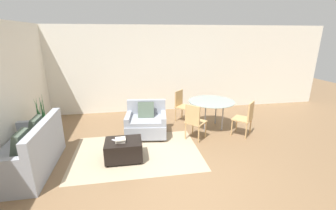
# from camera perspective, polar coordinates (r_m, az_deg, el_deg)

# --- Properties ---
(ground_plane) EXTENTS (20.00, 20.00, 0.00)m
(ground_plane) POSITION_cam_1_polar(r_m,az_deg,el_deg) (4.33, 1.95, -17.08)
(ground_plane) COLOR brown
(wall_back) EXTENTS (12.00, 0.06, 2.75)m
(wall_back) POSITION_cam_1_polar(r_m,az_deg,el_deg) (7.37, -3.93, 8.98)
(wall_back) COLOR white
(wall_back) RESTS_ON ground_plane
(wall_left) EXTENTS (0.06, 12.00, 2.75)m
(wall_left) POSITION_cam_1_polar(r_m,az_deg,el_deg) (5.69, -35.85, 3.18)
(wall_left) COLOR white
(wall_left) RESTS_ON ground_plane
(area_rug) EXTENTS (2.70, 1.90, 0.01)m
(area_rug) POSITION_cam_1_polar(r_m,az_deg,el_deg) (5.04, -7.84, -11.89)
(area_rug) COLOR tan
(area_rug) RESTS_ON ground_plane
(couch) EXTENTS (0.92, 1.71, 0.94)m
(couch) POSITION_cam_1_polar(r_m,az_deg,el_deg) (5.01, -31.89, -10.66)
(couch) COLOR #999EA8
(couch) RESTS_ON ground_plane
(armchair) EXTENTS (1.08, 0.94, 0.86)m
(armchair) POSITION_cam_1_polar(r_m,az_deg,el_deg) (5.69, -5.55, -4.49)
(armchair) COLOR #999EA8
(armchair) RESTS_ON ground_plane
(ottoman) EXTENTS (0.73, 0.56, 0.42)m
(ottoman) POSITION_cam_1_polar(r_m,az_deg,el_deg) (4.73, -11.17, -10.99)
(ottoman) COLOR black
(ottoman) RESTS_ON ground_plane
(book_stack) EXTENTS (0.21, 0.19, 0.08)m
(book_stack) POSITION_cam_1_polar(r_m,az_deg,el_deg) (4.60, -11.95, -8.69)
(book_stack) COLOR beige
(book_stack) RESTS_ON ottoman
(tv_remote_primary) EXTENTS (0.13, 0.13, 0.01)m
(tv_remote_primary) POSITION_cam_1_polar(r_m,az_deg,el_deg) (4.69, -13.43, -8.74)
(tv_remote_primary) COLOR #B7B7BC
(tv_remote_primary) RESTS_ON ottoman
(potted_plant) EXTENTS (0.38, 0.38, 1.18)m
(potted_plant) POSITION_cam_1_polar(r_m,az_deg,el_deg) (6.16, -29.11, -5.54)
(potted_plant) COLOR #333338
(potted_plant) RESTS_ON ground_plane
(dining_table) EXTENTS (1.23, 1.23, 0.76)m
(dining_table) POSITION_cam_1_polar(r_m,az_deg,el_deg) (6.13, 10.97, 0.35)
(dining_table) COLOR #8C9E99
(dining_table) RESTS_ON ground_plane
(dining_chair_near_left) EXTENTS (0.59, 0.59, 0.90)m
(dining_chair_near_left) POSITION_cam_1_polar(r_m,az_deg,el_deg) (5.39, 6.69, -3.76)
(dining_chair_near_left) COLOR tan
(dining_chair_near_left) RESTS_ON ground_plane
(dining_chair_near_right) EXTENTS (0.59, 0.59, 0.90)m
(dining_chair_near_right) POSITION_cam_1_polar(r_m,az_deg,el_deg) (5.89, 19.18, -2.78)
(dining_chair_near_right) COLOR tan
(dining_chair_near_right) RESTS_ON ground_plane
(dining_chair_far_left) EXTENTS (0.59, 0.59, 0.90)m
(dining_chair_far_left) POSITION_cam_1_polar(r_m,az_deg,el_deg) (6.60, 3.49, 0.33)
(dining_chair_far_left) COLOR tan
(dining_chair_far_left) RESTS_ON ground_plane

